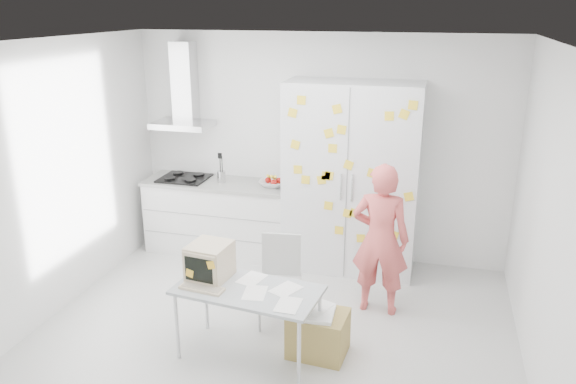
% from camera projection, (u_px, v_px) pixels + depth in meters
% --- Properties ---
extents(floor, '(4.50, 4.00, 0.02)m').
position_uv_depth(floor, '(273.00, 337.00, 5.33)').
color(floor, silver).
rests_on(floor, ground).
extents(walls, '(4.52, 4.01, 2.70)m').
position_uv_depth(walls, '(292.00, 179.00, 5.56)').
color(walls, white).
rests_on(walls, ground).
extents(ceiling, '(4.50, 4.00, 0.02)m').
position_uv_depth(ceiling, '(270.00, 43.00, 4.47)').
color(ceiling, white).
rests_on(ceiling, walls).
extents(counter_run, '(1.84, 0.63, 1.28)m').
position_uv_depth(counter_run, '(220.00, 216.00, 7.03)').
color(counter_run, white).
rests_on(counter_run, ground).
extents(range_hood, '(0.70, 0.48, 1.01)m').
position_uv_depth(range_hood, '(184.00, 94.00, 6.79)').
color(range_hood, silver).
rests_on(range_hood, walls).
extents(tall_cabinet, '(1.50, 0.68, 2.20)m').
position_uv_depth(tall_cabinet, '(351.00, 179.00, 6.40)').
color(tall_cabinet, silver).
rests_on(tall_cabinet, ground).
extents(person, '(0.58, 0.39, 1.56)m').
position_uv_depth(person, '(380.00, 239.00, 5.55)').
color(person, '#DC5755').
rests_on(person, ground).
extents(desk, '(1.31, 0.76, 0.99)m').
position_uv_depth(desk, '(223.00, 273.00, 4.91)').
color(desk, '#A7ADB2').
rests_on(desk, ground).
extents(chair, '(0.45, 0.45, 0.88)m').
position_uv_depth(chair, '(280.00, 274.00, 5.44)').
color(chair, '#B5B5B3').
rests_on(chair, ground).
extents(cardboard_box, '(0.53, 0.44, 0.44)m').
position_uv_depth(cardboard_box, '(318.00, 333.00, 5.00)').
color(cardboard_box, '#A28B46').
rests_on(cardboard_box, ground).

